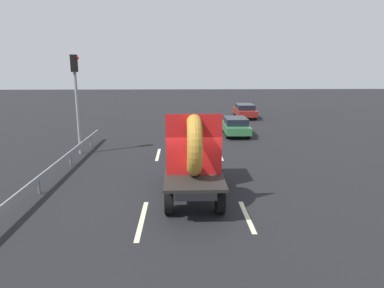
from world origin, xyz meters
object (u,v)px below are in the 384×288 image
Objects in this scene: flatbed_truck at (192,150)px; traffic_light at (76,90)px; oncoming_car at (245,110)px; distant_sedan at (235,126)px.

traffic_light is at bearing 135.37° from flatbed_truck.
traffic_light reaches higher than flatbed_truck.
traffic_light is (-6.09, 6.01, 1.92)m from flatbed_truck.
flatbed_truck is at bearing -44.63° from traffic_light.
oncoming_car is at bearing 73.69° from flatbed_truck.
oncoming_car is at bearing 48.35° from traffic_light.
distant_sedan is at bearing 27.63° from traffic_light.
distant_sedan is (3.43, 10.99, -0.95)m from flatbed_truck.
traffic_light is 1.36× the size of oncoming_car.
distant_sedan is 8.45m from oncoming_car.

